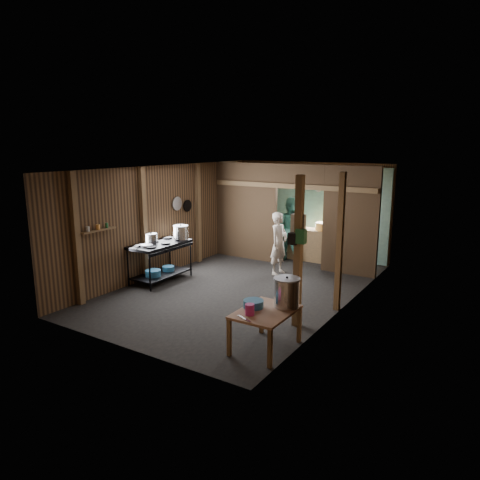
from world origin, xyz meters
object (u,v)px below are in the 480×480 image
Objects in this scene: stove_pot_large at (181,233)px; stock_pot at (287,293)px; gas_range at (161,262)px; pink_bucket at (250,310)px; prep_table at (265,330)px; yellow_tub at (322,226)px; cook at (279,243)px.

stock_pot is (3.73, -1.96, -0.21)m from stove_pot_large.
gas_range is 9.04× the size of pink_bucket.
stock_pot is (0.19, 0.33, 0.53)m from prep_table.
cook is at bearing -105.21° from yellow_tub.
stove_pot_large reaches higher than gas_range.
yellow_tub is (-1.43, 4.99, 0.11)m from stock_pot.
yellow_tub is (-1.24, 5.32, 0.64)m from prep_table.
cook is (-1.56, 3.96, 0.05)m from pink_bucket.
cook reaches higher than stock_pot.
yellow_tub is (2.47, 3.58, 0.51)m from gas_range.
prep_table is 2.79× the size of yellow_tub.
prep_table is 4.08m from cook.
cook is at bearing 114.55° from prep_table.
yellow_tub is 0.25× the size of cook.
prep_table is 5.50m from yellow_tub.
stove_pot_large is at bearing 147.15° from prep_table.
stove_pot_large is (0.17, 0.54, 0.60)m from gas_range.
cook is at bearing 111.57° from pink_bucket.
yellow_tub reaches higher than pink_bucket.
pink_bucket is (3.59, -2.01, 0.26)m from gas_range.
gas_range is at bearing -107.39° from stove_pot_large.
prep_table is at bearing -32.85° from stove_pot_large.
cook is (-1.87, 3.36, -0.09)m from stock_pot.
prep_table is 2.17× the size of stock_pot.
gas_range is 4.24× the size of stove_pot_large.
stove_pot_large is 0.95× the size of yellow_tub.
gas_range is 4.03× the size of yellow_tub.
pink_bucket is at bearing -117.25° from stock_pot.
cook reaches higher than prep_table.
pink_bucket is (-0.31, -0.60, -0.14)m from stock_pot.
prep_table is 0.65m from stock_pot.
stock_pot is 3.85m from cook.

